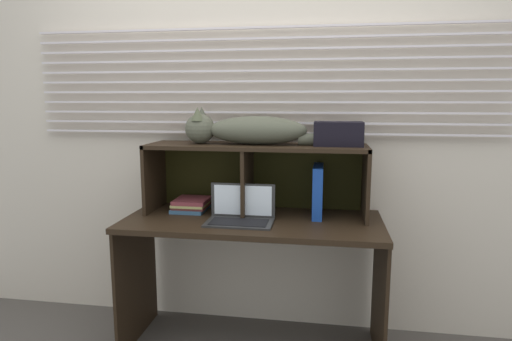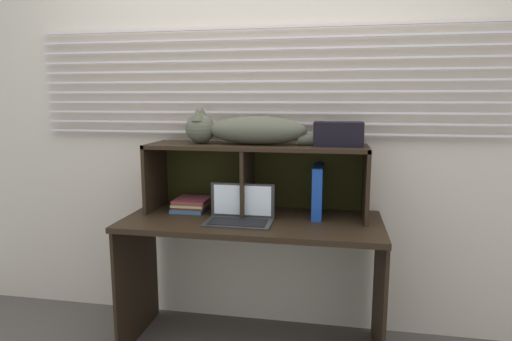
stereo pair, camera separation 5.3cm
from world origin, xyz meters
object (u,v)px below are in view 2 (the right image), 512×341
object	(u,v)px
binder_upright	(318,191)
laptop	(240,214)
storage_box	(338,134)
cat	(247,130)
book_stack	(192,204)

from	to	relation	value
binder_upright	laptop	bearing A→B (deg)	-154.69
storage_box	laptop	bearing A→B (deg)	-159.37
cat	book_stack	size ratio (longest dim) A/B	4.45
cat	laptop	distance (m)	0.47
cat	book_stack	bearing A→B (deg)	-179.67
cat	binder_upright	xyz separation A→B (m)	(0.40, 0.00, -0.33)
book_stack	storage_box	world-z (taller)	storage_box
binder_upright	cat	bearing A→B (deg)	180.00
laptop	book_stack	world-z (taller)	laptop
binder_upright	storage_box	distance (m)	0.33
binder_upright	book_stack	bearing A→B (deg)	-179.85
cat	laptop	size ratio (longest dim) A/B	2.72
cat	book_stack	world-z (taller)	cat
laptop	storage_box	world-z (taller)	storage_box
cat	binder_upright	bearing A→B (deg)	0.00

